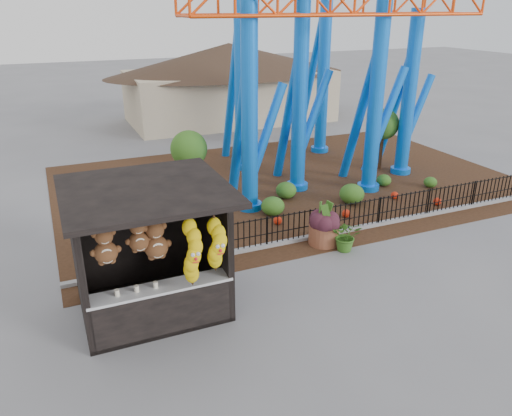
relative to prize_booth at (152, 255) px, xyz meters
name	(u,v)px	position (x,y,z in m)	size (l,w,h in m)	color
ground	(288,305)	(2.99, -0.90, -1.54)	(120.00, 120.00, 0.00)	slate
mulch_bed	(288,182)	(6.99, 7.10, -1.53)	(18.00, 12.00, 0.02)	#331E11
curb	(358,228)	(6.99, 2.10, -1.48)	(18.00, 0.18, 0.12)	gray
prize_booth	(152,255)	(0.00, 0.00, 0.00)	(3.50, 3.40, 3.12)	black
picket_fence	(382,211)	(7.89, 2.10, -1.04)	(12.20, 0.06, 1.00)	black
roller_coaster	(316,12)	(8.10, 7.33, 4.91)	(11.00, 6.37, 10.82)	blue
terracotta_planter	(324,234)	(5.47, 1.67, -1.23)	(0.92, 0.92, 0.61)	brown
planter_foliage	(325,215)	(5.47, 1.67, -0.61)	(0.70, 0.70, 0.64)	#361520
potted_plant	(346,235)	(5.84, 1.04, -1.06)	(0.86, 0.74, 0.95)	#274C16
landscaping	(329,194)	(7.35, 4.52, -1.21)	(7.56, 3.31, 0.72)	#2E5A1A
pavilion	(229,70)	(8.99, 19.10, 1.53)	(15.00, 15.00, 4.80)	#BFAD8C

